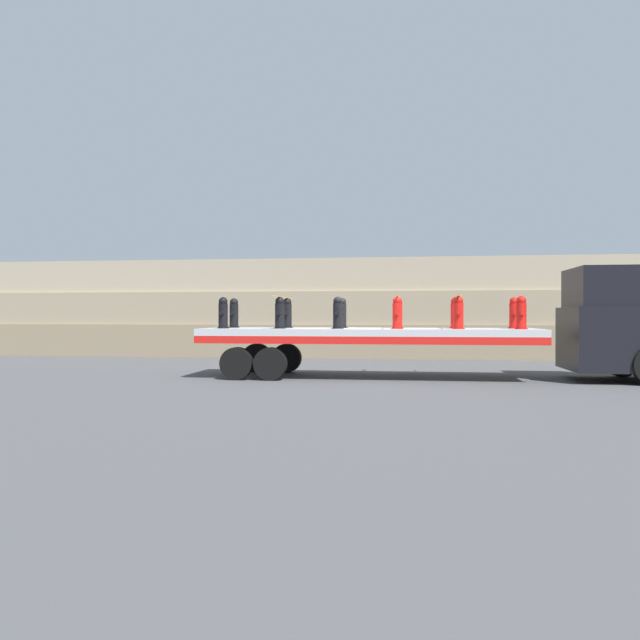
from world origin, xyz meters
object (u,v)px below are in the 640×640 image
at_px(fire_hydrant_black_near_0, 223,313).
at_px(fire_hydrant_black_far_2, 342,313).
at_px(fire_hydrant_black_far_1, 287,313).
at_px(fire_hydrant_red_near_5, 521,313).
at_px(fire_hydrant_black_near_1, 280,313).
at_px(fire_hydrant_red_far_4, 455,313).
at_px(flatbed_trailer, 351,337).
at_px(fire_hydrant_black_far_0, 234,313).
at_px(truck_cab, 620,325).
at_px(fire_hydrant_red_far_5, 514,313).
at_px(fire_hydrant_black_near_2, 338,313).
at_px(fire_hydrant_red_near_3, 397,313).
at_px(fire_hydrant_red_far_3, 398,313).
at_px(fire_hydrant_red_near_4, 459,313).

xyz_separation_m(fire_hydrant_black_near_0, fire_hydrant_black_far_2, (3.19, 1.09, 0.00)).
relative_size(fire_hydrant_black_far_1, fire_hydrant_red_near_5, 1.00).
height_order(fire_hydrant_black_near_0, fire_hydrant_red_near_5, same).
xyz_separation_m(fire_hydrant_black_near_1, fire_hydrant_black_far_1, (0.00, 1.09, 0.00)).
bearing_deg(fire_hydrant_red_far_4, flatbed_trailer, -169.31).
distance_m(fire_hydrant_black_far_0, fire_hydrant_black_far_2, 3.19).
height_order(truck_cab, fire_hydrant_red_far_4, truck_cab).
distance_m(fire_hydrant_red_near_5, fire_hydrant_red_far_5, 1.09).
distance_m(flatbed_trailer, fire_hydrant_black_near_2, 0.91).
relative_size(fire_hydrant_black_near_0, fire_hydrant_black_near_1, 1.00).
height_order(flatbed_trailer, fire_hydrant_red_near_3, fire_hydrant_red_near_3).
relative_size(fire_hydrant_red_near_3, fire_hydrant_red_far_3, 1.00).
bearing_deg(fire_hydrant_red_near_5, fire_hydrant_black_far_1, 170.30).
bearing_deg(fire_hydrant_black_near_2, fire_hydrant_black_far_0, 161.13).
bearing_deg(fire_hydrant_red_far_4, fire_hydrant_black_far_2, 180.00).
bearing_deg(flatbed_trailer, fire_hydrant_red_far_5, 6.94).
relative_size(fire_hydrant_black_near_1, fire_hydrant_black_far_1, 1.00).
bearing_deg(fire_hydrant_red_near_3, fire_hydrant_black_far_1, 161.13).
height_order(fire_hydrant_red_near_3, fire_hydrant_red_far_4, same).
height_order(fire_hydrant_black_near_2, fire_hydrant_red_near_3, same).
relative_size(fire_hydrant_black_far_0, fire_hydrant_red_far_3, 1.00).
bearing_deg(fire_hydrant_red_near_5, fire_hydrant_red_far_3, 161.13).
distance_m(fire_hydrant_black_near_2, fire_hydrant_black_far_2, 1.09).
bearing_deg(fire_hydrant_red_near_5, fire_hydrant_black_near_2, 180.00).
xyz_separation_m(fire_hydrant_black_near_0, fire_hydrant_red_near_5, (7.97, 0.00, 0.00)).
bearing_deg(fire_hydrant_black_far_2, fire_hydrant_black_far_0, 180.00).
height_order(fire_hydrant_red_near_4, fire_hydrant_red_far_4, same).
bearing_deg(fire_hydrant_black_near_1, fire_hydrant_red_far_3, 18.87).
distance_m(fire_hydrant_black_near_0, fire_hydrant_black_near_2, 3.19).
height_order(truck_cab, fire_hydrant_red_near_5, truck_cab).
xyz_separation_m(fire_hydrant_black_far_1, fire_hydrant_red_far_4, (4.78, 0.00, 0.00)).
relative_size(flatbed_trailer, fire_hydrant_red_far_4, 10.60).
bearing_deg(fire_hydrant_black_near_1, fire_hydrant_black_near_0, 180.00).
distance_m(fire_hydrant_black_near_0, fire_hydrant_black_far_1, 1.93).
bearing_deg(flatbed_trailer, fire_hydrant_red_near_4, -10.69).
height_order(fire_hydrant_black_near_0, fire_hydrant_black_near_2, same).
bearing_deg(flatbed_trailer, truck_cab, 0.00).
bearing_deg(fire_hydrant_red_far_5, fire_hydrant_red_near_4, -145.64).
bearing_deg(fire_hydrant_red_far_4, fire_hydrant_black_near_2, -161.13).
bearing_deg(fire_hydrant_red_far_4, fire_hydrant_black_far_1, 180.00).
height_order(fire_hydrant_black_far_0, fire_hydrant_red_near_3, same).
bearing_deg(fire_hydrant_black_far_2, fire_hydrant_red_far_5, 0.00).
relative_size(fire_hydrant_red_far_4, fire_hydrant_red_near_5, 1.00).
relative_size(fire_hydrant_red_near_3, fire_hydrant_red_far_4, 1.00).
xyz_separation_m(fire_hydrant_red_far_3, fire_hydrant_red_near_5, (3.19, -1.09, 0.00)).
bearing_deg(fire_hydrant_black_far_0, fire_hydrant_red_near_5, -7.79).
distance_m(fire_hydrant_black_near_0, fire_hydrant_red_near_5, 7.97).
bearing_deg(fire_hydrant_red_near_4, fire_hydrant_red_near_5, 0.00).
relative_size(fire_hydrant_black_far_1, fire_hydrant_black_near_2, 1.00).
bearing_deg(fire_hydrant_black_far_2, fire_hydrant_red_far_3, 0.00).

